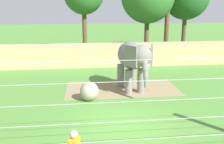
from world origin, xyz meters
TOP-DOWN VIEW (x-y plane):
  - ground_plane at (0.00, 0.00)m, footprint 120.00×120.00m
  - dirt_patch at (0.65, 4.80)m, footprint 6.71×3.47m
  - embankment_wall at (0.00, 11.13)m, footprint 36.00×1.80m
  - elephant at (1.19, 4.32)m, footprint 1.90×3.89m
  - enrichment_ball at (-1.35, 3.05)m, footprint 1.00×1.00m
  - cable_fence at (0.00, -2.40)m, footprint 11.03×0.28m

SIDE VIEW (x-z plane):
  - ground_plane at x=0.00m, z-range 0.00..0.00m
  - dirt_patch at x=0.65m, z-range 0.00..0.01m
  - enrichment_ball at x=-1.35m, z-range 0.00..1.00m
  - embankment_wall at x=0.00m, z-range 0.00..1.76m
  - cable_fence at x=0.00m, z-range 0.01..3.43m
  - elephant at x=1.19m, z-range 0.47..3.38m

